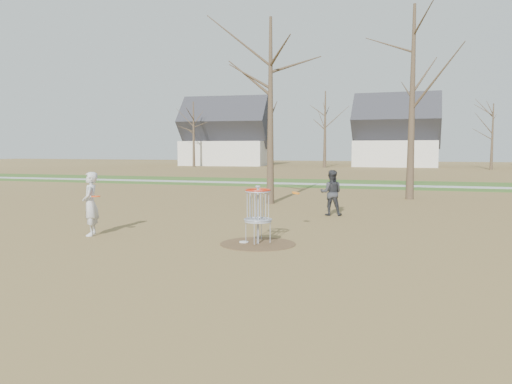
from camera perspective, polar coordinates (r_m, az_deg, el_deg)
ground at (r=11.88m, az=0.22°, el=-5.96°), size 160.00×160.00×0.00m
green_band at (r=32.43m, az=10.86°, el=0.93°), size 160.00×8.00×0.01m
footpath at (r=31.44m, az=10.67°, el=0.82°), size 160.00×1.50×0.01m
dirt_circle at (r=11.88m, az=0.22°, el=-5.93°), size 1.80×1.80×0.01m
player_standing at (r=13.60m, az=-18.39°, el=-1.30°), size 0.62×0.72×1.65m
player_throwing at (r=16.99m, az=8.60°, el=-0.09°), size 0.81×0.67×1.54m
disc_grounded at (r=12.03m, az=-1.40°, el=-5.72°), size 0.22×0.22×0.02m
discs_in_play at (r=13.35m, az=-5.84°, el=-0.28°), size 4.84×2.85×0.08m
disc_golf_basket at (r=11.74m, az=0.22°, el=-1.58°), size 0.64×0.64×1.35m
bare_trees at (r=47.10m, az=15.04°, el=8.59°), size 52.62×44.98×9.00m
houses_row at (r=63.76m, az=17.77°, el=5.90°), size 56.51×10.01×7.26m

